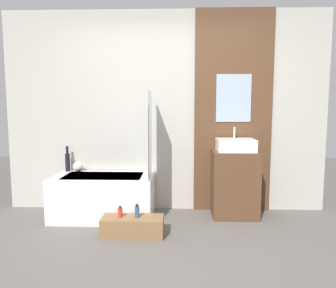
# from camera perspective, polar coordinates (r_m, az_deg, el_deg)

# --- Properties ---
(ground_plane) EXTENTS (12.00, 12.00, 0.00)m
(ground_plane) POSITION_cam_1_polar(r_m,az_deg,el_deg) (3.07, -1.80, -20.00)
(ground_plane) COLOR #605B56
(wall_tiled_back) EXTENTS (4.20, 0.06, 2.60)m
(wall_tiled_back) POSITION_cam_1_polar(r_m,az_deg,el_deg) (4.33, -0.52, 5.60)
(wall_tiled_back) COLOR #B7B2A8
(wall_tiled_back) RESTS_ON ground_plane
(wall_wood_accent) EXTENTS (1.00, 0.04, 2.60)m
(wall_wood_accent) POSITION_cam_1_polar(r_m,az_deg,el_deg) (4.33, 11.26, 5.57)
(wall_wood_accent) COLOR brown
(wall_wood_accent) RESTS_ON ground_plane
(bathtub) EXTENTS (1.22, 0.69, 0.53)m
(bathtub) POSITION_cam_1_polar(r_m,az_deg,el_deg) (4.19, -11.13, -8.91)
(bathtub) COLOR white
(bathtub) RESTS_ON ground_plane
(glass_shower_screen) EXTENTS (0.01, 0.52, 1.03)m
(glass_shower_screen) POSITION_cam_1_polar(r_m,az_deg,el_deg) (3.89, -3.25, 1.68)
(glass_shower_screen) COLOR silver
(glass_shower_screen) RESTS_ON bathtub
(wooden_step_bench) EXTENTS (0.66, 0.28, 0.20)m
(wooden_step_bench) POSITION_cam_1_polar(r_m,az_deg,el_deg) (3.62, -6.17, -14.05)
(wooden_step_bench) COLOR olive
(wooden_step_bench) RESTS_ON ground_plane
(vanity_cabinet) EXTENTS (0.56, 0.45, 0.82)m
(vanity_cabinet) POSITION_cam_1_polar(r_m,az_deg,el_deg) (4.20, 11.52, -6.80)
(vanity_cabinet) COLOR brown
(vanity_cabinet) RESTS_ON ground_plane
(sink) EXTENTS (0.46, 0.37, 0.29)m
(sink) POSITION_cam_1_polar(r_m,az_deg,el_deg) (4.11, 11.68, -0.17)
(sink) COLOR white
(sink) RESTS_ON vanity_cabinet
(vase_tall_dark) EXTENTS (0.06, 0.06, 0.33)m
(vase_tall_dark) POSITION_cam_1_polar(r_m,az_deg,el_deg) (4.49, -17.09, -2.85)
(vase_tall_dark) COLOR black
(vase_tall_dark) RESTS_ON bathtub
(vase_round_light) EXTENTS (0.13, 0.13, 0.13)m
(vase_round_light) POSITION_cam_1_polar(r_m,az_deg,el_deg) (4.43, -15.40, -3.85)
(vase_round_light) COLOR white
(vase_round_light) RESTS_ON bathtub
(bottle_soap_primary) EXTENTS (0.05, 0.05, 0.12)m
(bottle_soap_primary) POSITION_cam_1_polar(r_m,az_deg,el_deg) (3.59, -8.32, -11.68)
(bottle_soap_primary) COLOR red
(bottle_soap_primary) RESTS_ON wooden_step_bench
(bottle_soap_secondary) EXTENTS (0.05, 0.05, 0.14)m
(bottle_soap_secondary) POSITION_cam_1_polar(r_m,az_deg,el_deg) (3.56, -5.41, -11.61)
(bottle_soap_secondary) COLOR #2D567A
(bottle_soap_secondary) RESTS_ON wooden_step_bench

